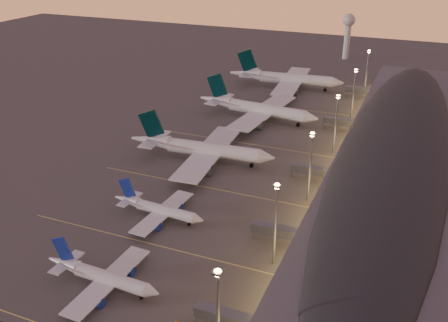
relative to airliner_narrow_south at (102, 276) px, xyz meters
The scene contains 11 objects.
ground 27.69m from the airliner_narrow_south, 83.49° to the left, with size 700.00×700.00×0.00m, color #484643.
airliner_narrow_south is the anchor object (origin of this frame).
airliner_narrow_north 36.96m from the airliner_narrow_south, 95.87° to the left, with size 34.11×30.49×12.19m.
airliner_wide_near 83.91m from the airliner_narrow_south, 96.70° to the left, with size 62.73×57.31×20.07m.
airliner_wide_mid 139.63m from the airliner_narrow_south, 92.10° to the left, with size 64.93×59.50×20.77m.
airliner_wide_far 197.94m from the airliner_narrow_south, 92.01° to the left, with size 69.23×63.27×22.14m.
terminal_building 119.20m from the airliner_narrow_south, 56.94° to the left, with size 56.35×255.00×17.46m.
light_masts 101.28m from the airliner_narrow_south, 67.04° to the left, with size 2.20×217.20×25.90m.
radar_tower 288.23m from the airliner_narrow_south, 87.39° to the left, with size 9.00×9.00×32.50m.
lane_markings 67.48m from the airliner_narrow_south, 87.35° to the left, with size 90.00×180.36×0.00m.
baggage_tug_b 37.48m from the airliner_narrow_south, ahead, with size 4.14×1.95×1.21m.
Camera 1 is at (68.05, -113.81, 86.93)m, focal length 40.00 mm.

